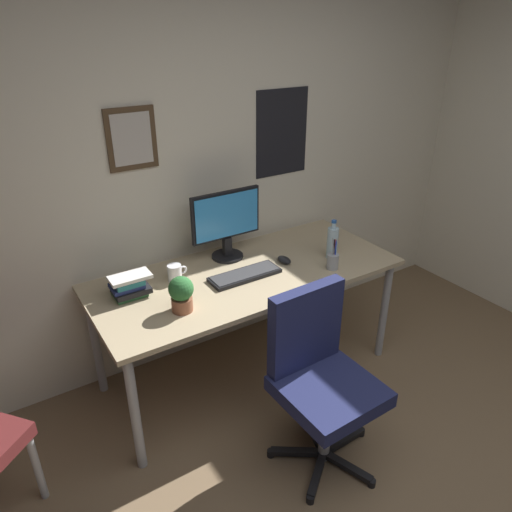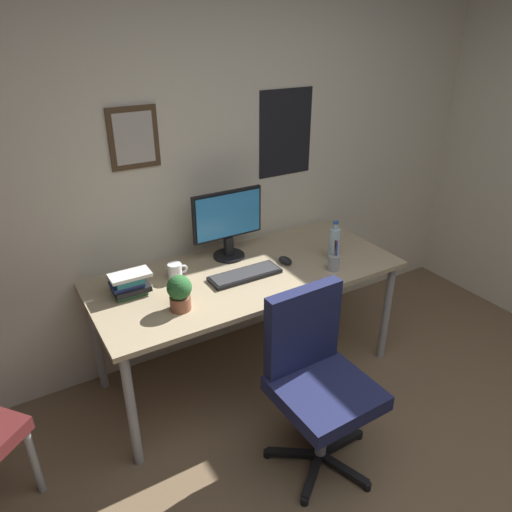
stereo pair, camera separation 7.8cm
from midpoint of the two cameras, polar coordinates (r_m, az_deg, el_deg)
wall_back at (r=3.05m, az=-4.36°, el=11.20°), size 4.40×0.10×2.60m
desk at (r=2.89m, az=-0.24°, el=-3.10°), size 1.84×0.80×0.74m
office_chair at (r=2.46m, az=8.09°, el=-13.66°), size 0.55×0.57×0.95m
monitor at (r=2.94m, az=-2.62°, el=4.12°), size 0.46×0.20×0.43m
keyboard at (r=2.80m, az=-0.51°, el=-2.24°), size 0.43×0.15×0.03m
computer_mouse at (r=2.96m, az=4.28°, el=-0.52°), size 0.06×0.11×0.04m
water_bottle at (r=3.01m, az=10.05°, el=1.51°), size 0.07×0.07×0.25m
coffee_mug_near at (r=2.79m, az=-8.80°, el=-1.86°), size 0.12×0.08×0.10m
potted_plant at (r=2.48m, az=-8.22°, el=-4.25°), size 0.13×0.13×0.19m
pen_cup at (r=2.90m, az=10.04°, el=-0.68°), size 0.07×0.07×0.20m
book_stack_left at (r=2.68m, az=-14.08°, el=-3.26°), size 0.22×0.15×0.13m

